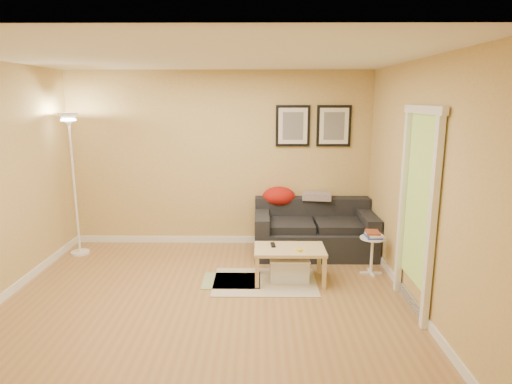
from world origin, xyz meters
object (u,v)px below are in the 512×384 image
Objects in this scene: book_stack at (373,234)px; floor_lamp at (75,189)px; side_table at (372,256)px; coffee_table at (289,264)px; sofa at (314,228)px; storage_bin at (289,268)px.

book_stack is 4.11m from floor_lamp.
side_table is at bearing -119.60° from book_stack.
side_table is (1.06, 0.24, 0.03)m from coffee_table.
coffee_table is at bearing -17.70° from floor_lamp.
coffee_table is (-0.42, -0.99, -0.16)m from sofa.
floor_lamp reaches higher than coffee_table.
sofa is at bearing 66.29° from storage_bin.
storage_bin is 3.20m from floor_lamp.
book_stack is (1.07, 0.20, 0.38)m from storage_bin.
side_table is at bearing -49.83° from sofa.
floor_lamp is (-2.96, 0.90, 0.81)m from storage_bin.
coffee_table is 0.08m from storage_bin.
sofa is 1.00m from book_stack.
sofa is 3.51× the size of storage_bin.
floor_lamp reaches higher than side_table.
book_stack is (0.65, -0.75, 0.15)m from sofa.
side_table is at bearing 10.39° from storage_bin.
sofa reaches higher than coffee_table.
book_stack is at bearing -49.18° from sofa.
storage_bin is 1.15m from book_stack.
floor_lamp reaches higher than storage_bin.
coffee_table is at bearing -159.04° from book_stack.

